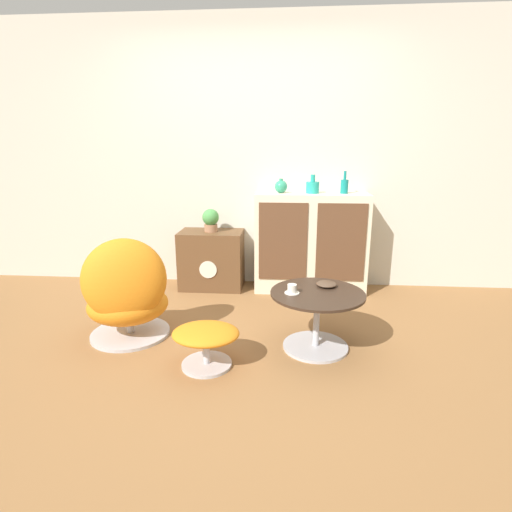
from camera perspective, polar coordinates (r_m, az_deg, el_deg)
The scene contains 13 objects.
ground_plane at distance 2.82m, azimuth -2.96°, elevation -14.19°, with size 12.00×12.00×0.00m, color olive.
wall_back at distance 4.08m, azimuth -0.16°, elevation 14.03°, with size 6.40×0.06×2.60m.
sideboard at distance 3.95m, azimuth 7.79°, elevation 1.91°, with size 1.08×0.39×0.97m.
tv_console at distance 4.06m, azimuth -6.34°, elevation -0.50°, with size 0.63×0.40×0.58m.
egg_chair at distance 3.08m, azimuth -18.01°, elevation -5.22°, with size 0.73×0.70×0.79m.
ottoman at distance 2.64m, azimuth -7.18°, elevation -11.52°, with size 0.44×0.37×0.27m.
coffee_table at distance 2.85m, azimuth 8.67°, elevation -8.10°, with size 0.65×0.65×0.42m.
vase_leftmost at distance 3.86m, azimuth 3.59°, elevation 9.88°, with size 0.12×0.12×0.14m.
vase_inner_left at distance 3.87m, azimuth 8.08°, elevation 9.76°, with size 0.13×0.13×0.17m.
vase_inner_right at distance 3.90m, azimuth 12.52°, elevation 9.76°, with size 0.07×0.07×0.21m.
potted_plant at distance 3.97m, azimuth -6.49°, elevation 5.20°, with size 0.16×0.16×0.22m.
teacup at distance 2.74m, azimuth 5.17°, elevation -4.81°, with size 0.10×0.10×0.06m.
bowl at distance 2.91m, azimuth 10.05°, elevation -3.96°, with size 0.15×0.15×0.04m.
Camera 1 is at (0.34, -2.43, 1.38)m, focal length 28.00 mm.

